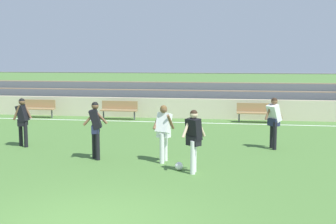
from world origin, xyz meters
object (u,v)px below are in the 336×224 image
Objects in this scene: bench_near_bin at (38,107)px; soccer_ball at (179,166)px; player_dark_deep_cover at (95,125)px; bench_far_left at (256,111)px; bleacher_stand at (148,96)px; player_white_challenging at (274,118)px; bench_near_wall_gap at (119,108)px; player_dark_trailing_run at (23,118)px; player_dark_dropping_back at (194,136)px; player_white_on_ball at (164,128)px.

soccer_ball is at bearing -47.13° from bench_near_bin.
bench_far_left is at bearing 58.66° from player_dark_deep_cover.
bench_far_left is 9.39m from soccer_ball.
soccer_ball is (3.34, -11.92, -0.80)m from bleacher_stand.
bench_near_bin is 12.59m from player_white_challenging.
player_dark_deep_cover is (1.58, -8.21, 0.48)m from bench_near_wall_gap.
player_dark_trailing_run reaches higher than bench_near_bin.
bench_near_bin is 12.81m from player_dark_dropping_back.
player_white_on_ball is at bearing 132.89° from player_dark_dropping_back.
bleacher_stand reaches higher than bench_near_wall_gap.
soccer_ball is at bearing -56.18° from player_white_on_ball.
player_dark_dropping_back is 6.49m from player_dark_trailing_run.
bleacher_stand is at bearing 93.90° from player_dark_deep_cover.
player_dark_trailing_run is 6.10m from soccer_ball.
player_dark_trailing_run is (2.81, -6.84, 0.43)m from bench_near_bin.
bleacher_stand reaches higher than bench_far_left.
player_dark_trailing_run is (-5.06, 1.40, -0.00)m from player_white_on_ball.
bench_far_left is 1.05× the size of player_dark_deep_cover.
player_dark_dropping_back is at bearing -19.63° from player_dark_deep_cover.
bleacher_stand is at bearing 73.85° from bench_near_wall_gap.
bench_far_left is 1.10× the size of player_dark_trailing_run.
bench_far_left is 9.50m from player_dark_dropping_back.
bench_far_left is 8.77m from player_white_on_ball.
player_dark_dropping_back is at bearing -46.42° from bench_near_bin.
bench_far_left is 8.18× the size of soccer_ball.
player_white_on_ball reaches higher than soccer_ball.
soccer_ball is (0.56, -0.83, -0.87)m from player_white_on_ball.
player_white_on_ball is at bearing -15.53° from player_dark_trailing_run.
player_dark_dropping_back reaches higher than bench_near_wall_gap.
bleacher_stand reaches higher than player_dark_deep_cover.
player_white_on_ball is 1.41m from player_dark_dropping_back.
bench_near_wall_gap is at bearing 114.69° from soccer_ball.
player_white_challenging is (2.30, 3.40, 0.03)m from player_dark_dropping_back.
player_white_on_ball reaches higher than bench_near_bin.
bench_near_bin is 12.38m from soccer_ball.
bleacher_stand is at bearing 105.67° from soccer_ball.
bench_near_bin is 7.40m from player_dark_trailing_run.
bench_far_left is 1.09× the size of player_white_on_ball.
player_white_challenging is 4.28m from soccer_ball.
bench_far_left is at bearing 70.22° from player_white_on_ball.
player_white_challenging reaches higher than player_dark_trailing_run.
bench_near_bin is 1.06× the size of player_white_challenging.
player_dark_trailing_run is at bearing 157.92° from player_dark_dropping_back.
player_dark_trailing_run reaches higher than bench_far_left.
bench_far_left is 6.58m from bench_near_wall_gap.
bench_near_bin is at bearing 180.00° from bench_near_wall_gap.
bleacher_stand is at bearing 29.33° from bench_near_bin.
player_white_on_ball is at bearing -109.78° from bench_far_left.
bleacher_stand is 99.48× the size of soccer_ball.
player_dark_trailing_run reaches higher than soccer_ball.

